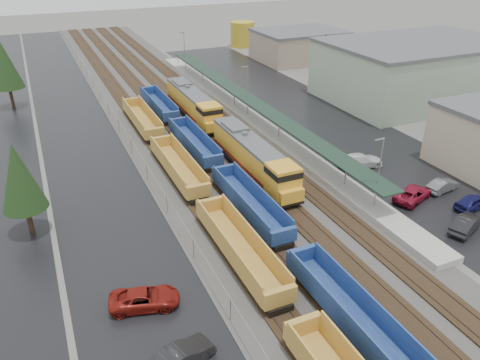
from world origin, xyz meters
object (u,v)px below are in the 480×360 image
object	(u,v)px
parked_car_west_c	(145,299)
well_string_blue	(249,203)
locomotive_trail	(194,104)
storage_tank	(242,34)
well_string_yellow	(240,248)
locomotive_lead	(254,158)
parked_car_east_d	(473,202)
parked_car_east_e	(443,186)
parked_car_east_c	(360,161)
parked_car_east_b	(413,194)
parked_car_west_b	(180,357)
parked_car_east_a	(466,224)

from	to	relation	value
parked_car_west_c	well_string_blue	bearing A→B (deg)	-40.79
locomotive_trail	storage_tank	xyz separation A→B (m)	(28.66, 45.46, 0.68)
well_string_yellow	well_string_blue	distance (m)	7.69
well_string_yellow	locomotive_lead	bearing A→B (deg)	59.98
well_string_yellow	parked_car_east_d	xyz separation A→B (m)	(25.06, -1.84, -0.45)
parked_car_east_e	parked_car_east_c	bearing A→B (deg)	18.32
parked_car_west_c	parked_car_east_c	bearing A→B (deg)	-51.53
parked_car_east_b	parked_car_east_d	xyz separation A→B (m)	(4.36, -3.81, 0.04)
parked_car_west_c	parked_car_west_b	bearing A→B (deg)	-158.87
storage_tank	parked_car_west_c	world-z (taller)	storage_tank
parked_car_west_b	parked_car_east_e	distance (m)	34.77
parked_car_east_b	parked_car_east_e	bearing A→B (deg)	-108.29
well_string_blue	parked_car_west_b	xyz separation A→B (m)	(-12.01, -15.23, -0.38)
locomotive_lead	parked_car_east_c	bearing A→B (deg)	-13.46
parked_car_east_a	parked_car_east_e	distance (m)	7.75
locomotive_trail	parked_car_east_c	size ratio (longest dim) A/B	3.43
parked_car_east_e	well_string_yellow	bearing A→B (deg)	86.37
locomotive_trail	parked_car_east_a	distance (m)	41.59
well_string_blue	parked_car_east_e	bearing A→B (deg)	-11.86
parked_car_west_b	parked_car_west_c	world-z (taller)	parked_car_west_b
storage_tank	parked_car_east_b	world-z (taller)	storage_tank
well_string_yellow	parked_car_east_e	world-z (taller)	well_string_yellow
well_string_yellow	parked_car_east_d	world-z (taller)	well_string_yellow
parked_car_west_c	parked_car_east_d	xyz separation A→B (m)	(33.83, 0.46, 0.02)
locomotive_trail	parked_car_east_a	bearing A→B (deg)	-71.51
well_string_blue	locomotive_lead	bearing A→B (deg)	61.21
parked_car_east_b	locomotive_lead	bearing A→B (deg)	26.27
well_string_yellow	parked_car_west_b	world-z (taller)	well_string_yellow
parked_car_east_a	parked_car_east_e	bearing A→B (deg)	-51.82
locomotive_lead	well_string_blue	xyz separation A→B (m)	(-4.00, -7.28, -1.16)
locomotive_lead	parked_car_east_d	xyz separation A→B (m)	(17.06, -15.68, -1.57)
well_string_blue	parked_car_east_c	size ratio (longest dim) A/B	14.71
well_string_yellow	parked_car_west_c	size ratio (longest dim) A/B	16.25
storage_tank	parked_car_east_c	distance (m)	71.34
parked_car_east_a	locomotive_lead	bearing A→B (deg)	13.55
well_string_yellow	storage_tank	world-z (taller)	storage_tank
parked_car_west_b	well_string_blue	bearing A→B (deg)	-55.68
locomotive_lead	storage_tank	bearing A→B (deg)	66.68
parked_car_west_b	parked_car_east_c	world-z (taller)	parked_car_east_c
parked_car_west_c	parked_car_east_c	distance (m)	32.19
locomotive_lead	parked_car_east_e	world-z (taller)	locomotive_lead
well_string_yellow	locomotive_trail	bearing A→B (deg)	77.07
locomotive_lead	well_string_yellow	xyz separation A→B (m)	(-8.00, -13.84, -1.12)
well_string_yellow	parked_car_east_c	bearing A→B (deg)	27.67
storage_tank	parked_car_east_c	size ratio (longest dim) A/B	1.08
well_string_yellow	parked_car_east_b	xyz separation A→B (m)	(20.70, 1.97, -0.48)
storage_tank	parked_car_east_e	size ratio (longest dim) A/B	1.46
parked_car_west_b	parked_car_east_e	world-z (taller)	parked_car_west_b
locomotive_lead	parked_car_east_e	size ratio (longest dim) A/B	4.64
locomotive_lead	storage_tank	xyz separation A→B (m)	(28.66, 66.46, 0.68)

